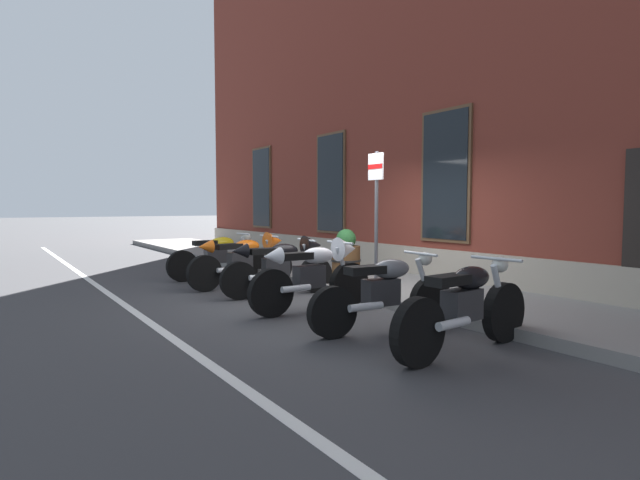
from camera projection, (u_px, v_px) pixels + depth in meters
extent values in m
plane|color=#38383A|center=(345.00, 298.00, 8.46)|extent=(140.00, 140.00, 0.00)
cube|color=slate|center=(398.00, 287.00, 9.11)|extent=(28.87, 2.38, 0.15)
cube|color=silver|center=(149.00, 322.00, 6.70)|extent=(28.87, 0.12, 0.01)
cube|color=maroon|center=(567.00, 47.00, 11.57)|extent=(22.87, 7.78, 10.27)
cube|color=gray|center=(443.00, 268.00, 9.73)|extent=(22.87, 0.10, 0.70)
cube|color=#513823|center=(262.00, 188.00, 15.97)|extent=(1.22, 0.06, 2.52)
cube|color=black|center=(261.00, 188.00, 15.95)|extent=(1.10, 0.03, 2.40)
cube|color=#513823|center=(331.00, 183.00, 12.79)|extent=(1.22, 0.06, 2.52)
cube|color=black|center=(330.00, 183.00, 12.78)|extent=(1.10, 0.03, 2.40)
cube|color=#513823|center=(446.00, 176.00, 9.62)|extent=(1.22, 0.06, 2.52)
cube|color=black|center=(445.00, 176.00, 9.61)|extent=(1.10, 0.03, 2.40)
cylinder|color=black|center=(251.00, 262.00, 11.09)|extent=(0.12, 0.64, 0.64)
cylinder|color=black|center=(182.00, 266.00, 10.25)|extent=(0.12, 0.64, 0.64)
cylinder|color=silver|center=(247.00, 251.00, 11.02)|extent=(0.07, 0.30, 0.62)
cube|color=#28282B|center=(216.00, 255.00, 10.63)|extent=(0.22, 0.44, 0.32)
ellipsoid|color=gold|center=(222.00, 243.00, 10.70)|extent=(0.26, 0.52, 0.24)
cube|color=black|center=(205.00, 243.00, 10.49)|extent=(0.22, 0.48, 0.10)
cylinder|color=silver|center=(243.00, 234.00, 10.95)|extent=(0.62, 0.04, 0.04)
cylinder|color=silver|center=(204.00, 263.00, 10.38)|extent=(0.09, 0.45, 0.09)
sphere|color=silver|center=(247.00, 237.00, 11.00)|extent=(0.18, 0.18, 0.18)
cylinder|color=black|center=(277.00, 267.00, 10.01)|extent=(0.17, 0.66, 0.65)
cylinder|color=black|center=(204.00, 273.00, 9.06)|extent=(0.17, 0.66, 0.65)
cylinder|color=silver|center=(272.00, 255.00, 9.93)|extent=(0.09, 0.31, 0.63)
cube|color=#28282B|center=(240.00, 261.00, 9.49)|extent=(0.26, 0.46, 0.32)
ellipsoid|color=orange|center=(247.00, 246.00, 9.57)|extent=(0.30, 0.54, 0.24)
cube|color=black|center=(229.00, 247.00, 9.33)|extent=(0.26, 0.50, 0.10)
cylinder|color=silver|center=(269.00, 236.00, 9.86)|extent=(0.62, 0.09, 0.04)
cylinder|color=silver|center=(229.00, 270.00, 9.22)|extent=(0.13, 0.46, 0.09)
cone|color=orange|center=(274.00, 241.00, 9.94)|extent=(0.39, 0.37, 0.36)
cone|color=orange|center=(205.00, 247.00, 9.04)|extent=(0.26, 0.28, 0.24)
cylinder|color=black|center=(315.00, 275.00, 8.98)|extent=(0.17, 0.63, 0.63)
cylinder|color=black|center=(239.00, 281.00, 8.28)|extent=(0.17, 0.63, 0.63)
cylinder|color=silver|center=(310.00, 261.00, 8.91)|extent=(0.09, 0.31, 0.63)
cube|color=#28282B|center=(276.00, 267.00, 8.59)|extent=(0.25, 0.45, 0.32)
ellipsoid|color=black|center=(284.00, 251.00, 8.65)|extent=(0.30, 0.54, 0.24)
cube|color=black|center=(263.00, 251.00, 8.46)|extent=(0.25, 0.49, 0.10)
cylinder|color=silver|center=(306.00, 240.00, 8.85)|extent=(0.62, 0.08, 0.04)
cylinder|color=silver|center=(262.00, 277.00, 8.35)|extent=(0.12, 0.46, 0.09)
cone|color=black|center=(313.00, 245.00, 8.92)|extent=(0.38, 0.37, 0.36)
cone|color=black|center=(240.00, 251.00, 8.26)|extent=(0.26, 0.28, 0.24)
cylinder|color=black|center=(349.00, 284.00, 7.75)|extent=(0.13, 0.67, 0.67)
cylinder|color=black|center=(271.00, 293.00, 6.98)|extent=(0.13, 0.67, 0.67)
cylinder|color=silver|center=(344.00, 268.00, 7.68)|extent=(0.08, 0.32, 0.65)
cube|color=#28282B|center=(309.00, 276.00, 7.32)|extent=(0.23, 0.44, 0.32)
ellipsoid|color=silver|center=(318.00, 255.00, 7.39)|extent=(0.27, 0.53, 0.24)
cube|color=black|center=(296.00, 256.00, 7.17)|extent=(0.23, 0.48, 0.10)
cylinder|color=silver|center=(340.00, 243.00, 7.61)|extent=(0.62, 0.05, 0.04)
cylinder|color=silver|center=(296.00, 288.00, 7.06)|extent=(0.10, 0.45, 0.09)
cone|color=silver|center=(347.00, 249.00, 7.69)|extent=(0.37, 0.35, 0.36)
cone|color=silver|center=(272.00, 256.00, 6.95)|extent=(0.25, 0.26, 0.24)
cylinder|color=black|center=(431.00, 301.00, 6.56)|extent=(0.17, 0.62, 0.61)
cylinder|color=black|center=(332.00, 312.00, 5.86)|extent=(0.17, 0.62, 0.61)
cylinder|color=silver|center=(425.00, 282.00, 6.50)|extent=(0.10, 0.31, 0.63)
cube|color=#28282B|center=(381.00, 292.00, 6.17)|extent=(0.26, 0.46, 0.32)
ellipsoid|color=slate|center=(391.00, 269.00, 6.23)|extent=(0.30, 0.54, 0.24)
cube|color=black|center=(365.00, 270.00, 6.04)|extent=(0.26, 0.50, 0.10)
cylinder|color=silver|center=(420.00, 254.00, 6.43)|extent=(0.62, 0.09, 0.04)
cylinder|color=silver|center=(366.00, 307.00, 5.93)|extent=(0.13, 0.46, 0.09)
sphere|color=silver|center=(425.00, 259.00, 6.48)|extent=(0.18, 0.18, 0.18)
cylinder|color=black|center=(504.00, 312.00, 5.71)|extent=(0.18, 0.68, 0.67)
cylinder|color=black|center=(418.00, 332.00, 4.81)|extent=(0.18, 0.68, 0.67)
cylinder|color=silver|center=(499.00, 291.00, 5.63)|extent=(0.10, 0.31, 0.63)
cube|color=#28282B|center=(462.00, 305.00, 5.21)|extent=(0.26, 0.46, 0.32)
ellipsoid|color=black|center=(471.00, 278.00, 5.29)|extent=(0.30, 0.54, 0.24)
cube|color=black|center=(448.00, 280.00, 5.05)|extent=(0.26, 0.50, 0.10)
cylinder|color=silver|center=(496.00, 259.00, 5.56)|extent=(0.62, 0.09, 0.04)
cylinder|color=silver|center=(453.00, 324.00, 4.94)|extent=(0.13, 0.46, 0.09)
sphere|color=silver|center=(500.00, 265.00, 5.61)|extent=(0.18, 0.18, 0.18)
cylinder|color=#4C4C51|center=(376.00, 220.00, 8.48)|extent=(0.06, 0.06, 2.28)
cube|color=white|center=(376.00, 167.00, 8.41)|extent=(0.36, 0.03, 0.44)
cube|color=red|center=(375.00, 166.00, 8.40)|extent=(0.36, 0.01, 0.08)
cylinder|color=brown|center=(346.00, 260.00, 10.20)|extent=(0.57, 0.57, 0.58)
cylinder|color=black|center=(346.00, 260.00, 10.20)|extent=(0.60, 0.60, 0.04)
sphere|color=#28602D|center=(346.00, 239.00, 10.18)|extent=(0.40, 0.40, 0.40)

